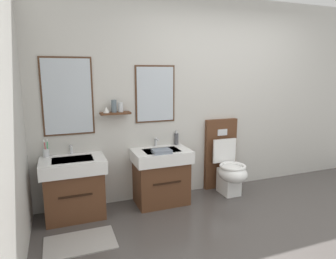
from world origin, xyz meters
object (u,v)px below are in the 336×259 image
(soap_dispenser, at_px, (176,139))
(vanity_sink_right, at_px, (161,175))
(folded_hand_towel, at_px, (162,151))
(toothbrush_cup, at_px, (46,152))
(toilet, at_px, (226,166))
(vanity_sink_left, at_px, (74,186))

(soap_dispenser, bearing_deg, vanity_sink_right, -147.45)
(folded_hand_towel, bearing_deg, vanity_sink_right, 75.07)
(soap_dispenser, relative_size, folded_hand_towel, 0.86)
(toothbrush_cup, bearing_deg, toilet, -4.01)
(vanity_sink_right, height_order, soap_dispenser, soap_dispenser)
(vanity_sink_left, bearing_deg, folded_hand_towel, -8.42)
(folded_hand_towel, bearing_deg, soap_dispenser, 45.64)
(vanity_sink_left, height_order, vanity_sink_right, same)
(toothbrush_cup, bearing_deg, folded_hand_towel, -14.00)
(toothbrush_cup, height_order, soap_dispenser, toothbrush_cup)
(toilet, bearing_deg, toothbrush_cup, 175.99)
(vanity_sink_right, relative_size, soap_dispenser, 3.75)
(vanity_sink_right, bearing_deg, toothbrush_cup, 172.66)
(folded_hand_towel, bearing_deg, vanity_sink_left, 171.58)
(toothbrush_cup, relative_size, folded_hand_towel, 0.94)
(vanity_sink_left, distance_m, vanity_sink_right, 1.05)
(folded_hand_towel, bearing_deg, toothbrush_cup, 166.00)
(toilet, bearing_deg, folded_hand_towel, -170.93)
(vanity_sink_right, distance_m, soap_dispenser, 0.53)
(toilet, distance_m, toothbrush_cup, 2.33)
(vanity_sink_right, distance_m, toothbrush_cup, 1.39)
(vanity_sink_left, bearing_deg, toilet, 0.29)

